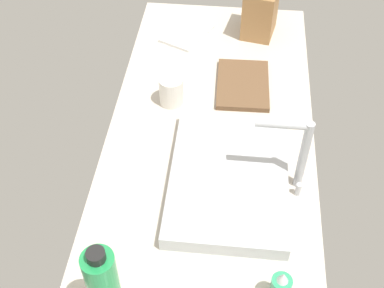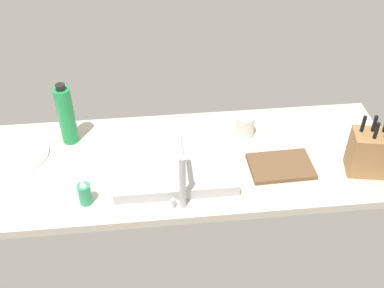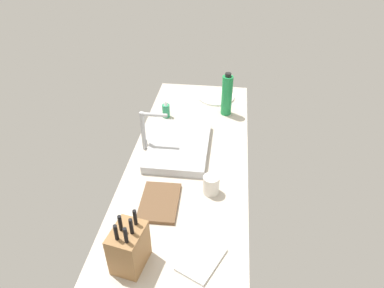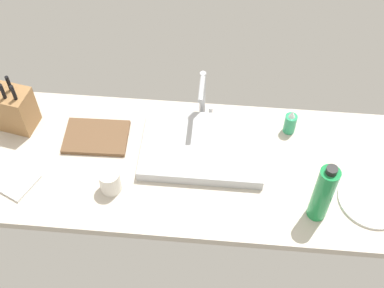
{
  "view_description": "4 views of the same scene",
  "coord_description": "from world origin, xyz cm",
  "px_view_note": "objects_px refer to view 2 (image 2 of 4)",
  "views": [
    {
      "loc": [
        97.5,
        5.79,
        115.31
      ],
      "look_at": [
        0.23,
        -4.26,
        12.88
      ],
      "focal_mm": 48.11,
      "sensor_mm": 36.0,
      "label": 1
    },
    {
      "loc": [
        13.19,
        146.12,
        132.9
      ],
      "look_at": [
        -2.53,
        -1.58,
        10.16
      ],
      "focal_mm": 44.81,
      "sensor_mm": 36.0,
      "label": 2
    },
    {
      "loc": [
        -148.32,
        -19.48,
        119.15
      ],
      "look_at": [
        0.82,
        -1.32,
        11.07
      ],
      "focal_mm": 32.53,
      "sensor_mm": 36.0,
      "label": 3
    },
    {
      "loc": [
        12.1,
        -115.35,
        166.54
      ],
      "look_at": [
        1.5,
        3.66,
        11.23
      ],
      "focal_mm": 48.89,
      "sensor_mm": 36.0,
      "label": 4
    }
  ],
  "objects_px": {
    "faucet": "(181,174)",
    "sink_basin": "(174,167)",
    "water_bottle": "(66,115)",
    "dinner_plate": "(18,154)",
    "coffee_mug": "(245,126)",
    "soap_bottle": "(85,193)",
    "dish_towel": "(331,129)",
    "knife_block": "(369,152)",
    "cutting_board": "(281,166)"
  },
  "relations": [
    {
      "from": "faucet",
      "to": "sink_basin",
      "type": "bearing_deg",
      "value": -85.14
    },
    {
      "from": "water_bottle",
      "to": "dinner_plate",
      "type": "height_order",
      "value": "water_bottle"
    },
    {
      "from": "dinner_plate",
      "to": "coffee_mug",
      "type": "bearing_deg",
      "value": -177.76
    },
    {
      "from": "soap_bottle",
      "to": "dish_towel",
      "type": "bearing_deg",
      "value": -162.49
    },
    {
      "from": "water_bottle",
      "to": "dish_towel",
      "type": "distance_m",
      "value": 1.14
    },
    {
      "from": "knife_block",
      "to": "coffee_mug",
      "type": "bearing_deg",
      "value": -21.69
    },
    {
      "from": "sink_basin",
      "to": "soap_bottle",
      "type": "xyz_separation_m",
      "value": [
        0.34,
        0.13,
        0.03
      ]
    },
    {
      "from": "knife_block",
      "to": "coffee_mug",
      "type": "distance_m",
      "value": 0.51
    },
    {
      "from": "knife_block",
      "to": "soap_bottle",
      "type": "height_order",
      "value": "knife_block"
    },
    {
      "from": "knife_block",
      "to": "sink_basin",
      "type": "bearing_deg",
      "value": 5.51
    },
    {
      "from": "faucet",
      "to": "coffee_mug",
      "type": "distance_m",
      "value": 0.49
    },
    {
      "from": "faucet",
      "to": "knife_block",
      "type": "bearing_deg",
      "value": -172.2
    },
    {
      "from": "faucet",
      "to": "soap_bottle",
      "type": "distance_m",
      "value": 0.37
    },
    {
      "from": "cutting_board",
      "to": "dinner_plate",
      "type": "bearing_deg",
      "value": -10.19
    },
    {
      "from": "soap_bottle",
      "to": "water_bottle",
      "type": "height_order",
      "value": "water_bottle"
    },
    {
      "from": "dish_towel",
      "to": "coffee_mug",
      "type": "relative_size",
      "value": 2.0
    },
    {
      "from": "sink_basin",
      "to": "cutting_board",
      "type": "relative_size",
      "value": 1.88
    },
    {
      "from": "sink_basin",
      "to": "faucet",
      "type": "bearing_deg",
      "value": 94.86
    },
    {
      "from": "cutting_board",
      "to": "soap_bottle",
      "type": "height_order",
      "value": "soap_bottle"
    },
    {
      "from": "water_bottle",
      "to": "dish_towel",
      "type": "height_order",
      "value": "water_bottle"
    },
    {
      "from": "sink_basin",
      "to": "water_bottle",
      "type": "relative_size",
      "value": 1.67
    },
    {
      "from": "soap_bottle",
      "to": "dinner_plate",
      "type": "relative_size",
      "value": 0.45
    },
    {
      "from": "water_bottle",
      "to": "faucet",
      "type": "bearing_deg",
      "value": 136.7
    },
    {
      "from": "sink_basin",
      "to": "cutting_board",
      "type": "distance_m",
      "value": 0.43
    },
    {
      "from": "soap_bottle",
      "to": "faucet",
      "type": "bearing_deg",
      "value": 173.69
    },
    {
      "from": "dish_towel",
      "to": "coffee_mug",
      "type": "distance_m",
      "value": 0.39
    },
    {
      "from": "knife_block",
      "to": "cutting_board",
      "type": "height_order",
      "value": "knife_block"
    },
    {
      "from": "dish_towel",
      "to": "coffee_mug",
      "type": "bearing_deg",
      "value": -1.07
    },
    {
      "from": "knife_block",
      "to": "dish_towel",
      "type": "bearing_deg",
      "value": -69.7
    },
    {
      "from": "faucet",
      "to": "cutting_board",
      "type": "xyz_separation_m",
      "value": [
        -0.41,
        -0.15,
        -0.13
      ]
    },
    {
      "from": "knife_block",
      "to": "dinner_plate",
      "type": "relative_size",
      "value": 0.98
    },
    {
      "from": "water_bottle",
      "to": "coffee_mug",
      "type": "distance_m",
      "value": 0.75
    },
    {
      "from": "soap_bottle",
      "to": "coffee_mug",
      "type": "relative_size",
      "value": 1.2
    },
    {
      "from": "soap_bottle",
      "to": "dish_towel",
      "type": "relative_size",
      "value": 0.6
    },
    {
      "from": "cutting_board",
      "to": "coffee_mug",
      "type": "distance_m",
      "value": 0.25
    },
    {
      "from": "cutting_board",
      "to": "soap_bottle",
      "type": "distance_m",
      "value": 0.77
    },
    {
      "from": "knife_block",
      "to": "water_bottle",
      "type": "relative_size",
      "value": 0.89
    },
    {
      "from": "sink_basin",
      "to": "dish_towel",
      "type": "distance_m",
      "value": 0.73
    },
    {
      "from": "cutting_board",
      "to": "dish_towel",
      "type": "distance_m",
      "value": 0.36
    },
    {
      "from": "dish_towel",
      "to": "water_bottle",
      "type": "bearing_deg",
      "value": -2.35
    },
    {
      "from": "sink_basin",
      "to": "faucet",
      "type": "distance_m",
      "value": 0.21
    },
    {
      "from": "faucet",
      "to": "dinner_plate",
      "type": "bearing_deg",
      "value": -27.46
    },
    {
      "from": "faucet",
      "to": "soap_bottle",
      "type": "height_order",
      "value": "faucet"
    },
    {
      "from": "cutting_board",
      "to": "coffee_mug",
      "type": "xyz_separation_m",
      "value": [
        0.1,
        -0.23,
        0.04
      ]
    },
    {
      "from": "soap_bottle",
      "to": "cutting_board",
      "type": "bearing_deg",
      "value": -171.91
    },
    {
      "from": "sink_basin",
      "to": "coffee_mug",
      "type": "distance_m",
      "value": 0.38
    },
    {
      "from": "sink_basin",
      "to": "knife_block",
      "type": "xyz_separation_m",
      "value": [
        -0.75,
        0.07,
        0.07
      ]
    },
    {
      "from": "cutting_board",
      "to": "coffee_mug",
      "type": "relative_size",
      "value": 2.64
    },
    {
      "from": "sink_basin",
      "to": "dish_towel",
      "type": "xyz_separation_m",
      "value": [
        -0.71,
        -0.2,
        -0.02
      ]
    },
    {
      "from": "dinner_plate",
      "to": "sink_basin",
      "type": "bearing_deg",
      "value": 165.44
    }
  ]
}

